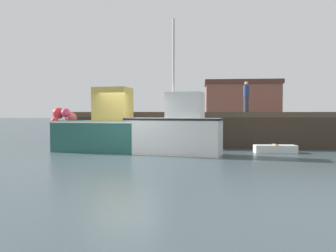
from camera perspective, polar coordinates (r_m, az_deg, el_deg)
The scene contains 7 objects.
ground at distance 12.99m, azimuth -7.47°, elevation -5.45°, with size 120.00×160.00×0.10m.
pier at distance 19.52m, azimuth 6.69°, elevation 1.53°, with size 13.52×8.06×1.71m.
fishing_boat_near_left at distance 14.94m, azimuth -10.76°, elevation -0.28°, with size 4.48×1.93×2.74m.
fishing_boat_near_right at distance 13.78m, azimuth 1.23°, elevation -0.70°, with size 4.05×2.03×5.42m.
rowboat at distance 15.04m, azimuth 17.39°, elevation -3.66°, with size 1.75×0.72×0.36m.
dockworker at distance 20.53m, azimuth 12.88°, elevation 4.78°, with size 0.34×0.34×1.77m.
warehouse at distance 41.11m, azimuth 12.14°, elevation 3.67°, with size 8.62×4.84×5.35m.
Camera 1 is at (2.86, -12.55, 1.71)m, focal length 36.66 mm.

